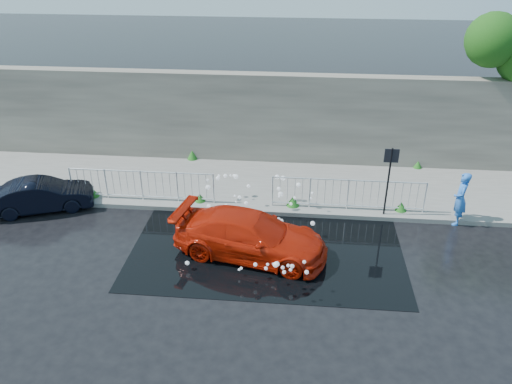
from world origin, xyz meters
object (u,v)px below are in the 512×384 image
red_car (251,235)px  sign_post (389,171)px  dark_car (42,195)px  person (460,199)px

red_car → sign_post: bearing=-47.4°
red_car → dark_car: bearing=86.6°
sign_post → red_car: size_ratio=0.56×
sign_post → red_car: bearing=-149.2°
person → red_car: bearing=-58.2°
sign_post → dark_car: 11.50m
red_car → person: size_ratio=2.50×
dark_car → sign_post: bearing=-108.6°
sign_post → red_car: (-4.15, -2.47, -1.08)m
red_car → dark_car: size_ratio=1.36×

